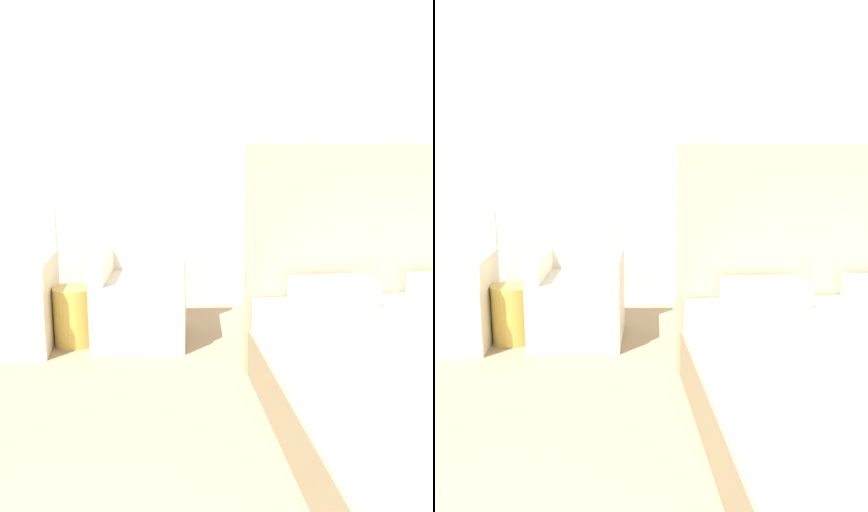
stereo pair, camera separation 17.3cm
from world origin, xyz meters
TOP-DOWN VIEW (x-y plane):
  - wall_back at (0.00, 3.87)m, footprint 10.00×0.06m
  - armchair_near_window_left at (-0.86, 3.02)m, footprint 0.66×0.67m
  - armchair_near_window_right at (0.09, 3.02)m, footprint 0.70×0.71m
  - side_table at (-0.38, 2.98)m, footprint 0.30×0.30m

SIDE VIEW (x-z plane):
  - side_table at x=-0.38m, z-range 0.00..0.42m
  - armchair_near_window_left at x=-0.86m, z-range -0.16..0.76m
  - armchair_near_window_right at x=0.09m, z-range -0.16..0.76m
  - wall_back at x=0.00m, z-range 0.00..2.90m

